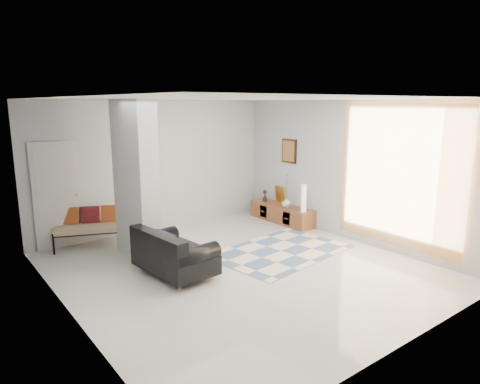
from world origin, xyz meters
TOP-DOWN VIEW (x-y plane):
  - floor at (0.00, 0.00)m, footprint 6.00×6.00m
  - ceiling at (0.00, 0.00)m, footprint 6.00×6.00m
  - wall_back at (0.00, 3.00)m, footprint 6.00×0.00m
  - wall_front at (0.00, -3.00)m, footprint 6.00×0.00m
  - wall_left at (-2.75, 0.00)m, footprint 0.00×6.00m
  - wall_right at (2.75, 0.00)m, footprint 0.00×6.00m
  - partition_column at (-1.10, 1.60)m, footprint 0.35×1.20m
  - hallway_door at (-2.10, 2.96)m, footprint 0.85×0.06m
  - curtain at (2.67, -1.15)m, footprint 0.00×2.55m
  - wall_art at (2.72, 1.70)m, footprint 0.04×0.45m
  - media_console at (2.52, 1.70)m, footprint 0.45×1.77m
  - loveseat at (-1.06, 0.43)m, footprint 0.95×1.48m
  - daybed at (-1.49, 2.64)m, footprint 1.72×1.21m
  - area_rug at (1.11, 0.20)m, footprint 2.70×1.98m
  - cylinder_lamp at (2.50, 0.98)m, footprint 0.11×0.11m
  - bronze_figurine at (2.47, 2.24)m, footprint 0.15×0.15m
  - vase at (2.47, 1.49)m, footprint 0.22×0.22m

SIDE VIEW (x-z plane):
  - floor at x=0.00m, z-range 0.00..0.00m
  - area_rug at x=1.11m, z-range 0.00..0.01m
  - media_console at x=2.52m, z-range -0.20..0.60m
  - loveseat at x=-1.06m, z-range -0.02..0.74m
  - daybed at x=-1.49m, z-range 0.04..0.81m
  - vase at x=2.47m, z-range 0.40..0.62m
  - bronze_figurine at x=2.47m, z-range 0.40..0.67m
  - cylinder_lamp at x=2.50m, z-range 0.40..0.99m
  - hallway_door at x=-2.10m, z-range 0.00..2.04m
  - partition_column at x=-1.10m, z-range 0.00..2.80m
  - wall_back at x=0.00m, z-range -1.60..4.40m
  - wall_front at x=0.00m, z-range -1.60..4.40m
  - wall_left at x=-2.75m, z-range -1.60..4.40m
  - wall_right at x=2.75m, z-range -1.60..4.40m
  - curtain at x=2.67m, z-range 0.17..2.72m
  - wall_art at x=2.72m, z-range 1.38..1.92m
  - ceiling at x=0.00m, z-range 2.80..2.80m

